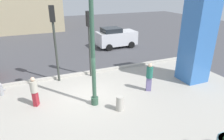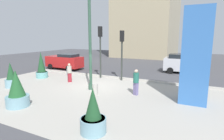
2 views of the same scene
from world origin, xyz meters
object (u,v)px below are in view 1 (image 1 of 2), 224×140
concrete_bollard (120,103)px  traffic_light_corner (89,33)px  pedestrian_crossing (34,90)px  traffic_light_far_side (54,32)px  car_intersection (116,37)px  lamp_post (92,41)px  fire_hydrant (1,89)px  art_pillar_blue (197,39)px  pedestrian_by_curb (149,76)px

concrete_bollard → traffic_light_corner: (-0.07, 4.47, 2.50)m
concrete_bollard → pedestrian_crossing: bearing=151.7°
traffic_light_far_side → traffic_light_corner: 2.12m
traffic_light_far_side → car_intersection: size_ratio=1.19×
lamp_post → traffic_light_corner: (0.88, 3.49, -0.44)m
fire_hydrant → traffic_light_far_side: size_ratio=0.16×
art_pillar_blue → fire_hydrant: (-11.12, 2.42, -2.28)m
fire_hydrant → traffic_light_far_side: 4.29m
car_intersection → traffic_light_far_side: bearing=-138.3°
lamp_post → pedestrian_by_curb: size_ratio=4.05×
traffic_light_corner → concrete_bollard: bearing=-89.1°
art_pillar_blue → pedestrian_by_curb: (-3.36, -0.25, -1.71)m
traffic_light_corner → pedestrian_by_curb: bearing=-53.7°
art_pillar_blue → traffic_light_far_side: bearing=158.6°
fire_hydrant → pedestrian_by_curb: (7.76, -2.67, 0.56)m
lamp_post → traffic_light_far_side: bearing=109.2°
lamp_post → concrete_bollard: 3.24m
concrete_bollard → traffic_light_far_side: (-2.18, 4.51, 2.73)m
pedestrian_by_curb → lamp_post: bearing=-176.7°
traffic_light_far_side → art_pillar_blue: bearing=-21.4°
traffic_light_corner → car_intersection: size_ratio=1.09×
traffic_light_corner → pedestrian_crossing: 4.82m
pedestrian_crossing → car_intersection: bearing=46.0°
fire_hydrant → pedestrian_crossing: 2.57m
fire_hydrant → traffic_light_far_side: traffic_light_far_side is taller
pedestrian_crossing → lamp_post: bearing=-20.3°
lamp_post → concrete_bollard: size_ratio=9.06×
fire_hydrant → concrete_bollard: 6.63m
concrete_bollard → lamp_post: bearing=134.2°
lamp_post → traffic_light_far_side: lamp_post is taller
concrete_bollard → pedestrian_by_curb: pedestrian_by_curb is taller
car_intersection → traffic_light_corner: bearing=-127.0°
pedestrian_by_curb → pedestrian_crossing: pedestrian_by_curb is taller
concrete_bollard → pedestrian_crossing: (-3.69, 1.99, 0.49)m
lamp_post → concrete_bollard: bearing=-45.8°
fire_hydrant → concrete_bollard: size_ratio=1.00×
lamp_post → traffic_light_far_side: 3.74m
lamp_post → car_intersection: lamp_post is taller
lamp_post → fire_hydrant: lamp_post is taller
concrete_bollard → car_intersection: car_intersection is taller
traffic_light_far_side → pedestrian_by_curb: traffic_light_far_side is taller
lamp_post → pedestrian_crossing: bearing=159.7°
fire_hydrant → car_intersection: bearing=33.5°
art_pillar_blue → pedestrian_crossing: size_ratio=3.38×
lamp_post → car_intersection: size_ratio=1.76×
pedestrian_crossing → pedestrian_by_curb: bearing=-7.8°
car_intersection → pedestrian_crossing: bearing=-134.0°
art_pillar_blue → concrete_bollard: 6.31m
concrete_bollard → traffic_light_far_side: bearing=115.8°
pedestrian_crossing → art_pillar_blue: bearing=-3.5°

